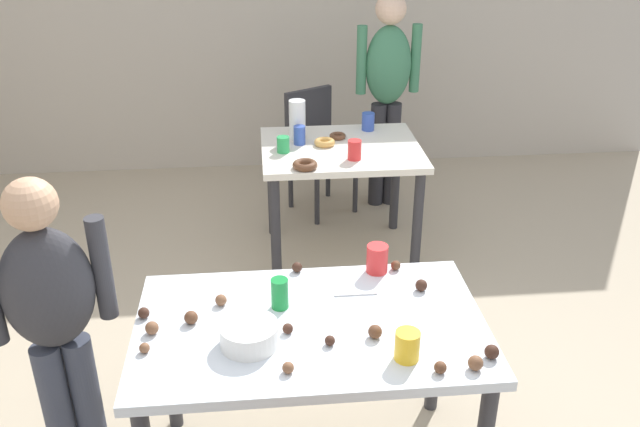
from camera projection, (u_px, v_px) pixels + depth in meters
wall_back at (280, 7)px, 5.30m from camera, size 6.40×0.10×2.60m
dining_table_near at (311, 344)px, 2.54m from camera, size 1.29×0.78×0.75m
dining_table_far at (341, 164)px, 4.18m from camera, size 0.96×0.79×0.75m
chair_far_table at (317, 143)px, 4.89m from camera, size 0.55×0.55×0.87m
person_girl_near at (54, 318)px, 2.46m from camera, size 0.45×0.29×1.34m
person_adult_far at (388, 84)px, 4.75m from camera, size 0.45×0.21×1.53m
mixing_bowl at (249, 335)px, 2.37m from camera, size 0.21×0.21×0.08m
soda_can at (280, 294)px, 2.57m from camera, size 0.07×0.07×0.12m
fork_near at (356, 294)px, 2.67m from camera, size 0.17×0.02×0.01m
cup_near_0 at (407, 346)px, 2.29m from camera, size 0.09×0.09×0.11m
cup_near_1 at (377, 259)px, 2.80m from camera, size 0.09×0.09×0.12m
cake_ball_0 at (396, 265)px, 2.83m from camera, size 0.04×0.04×0.04m
cake_ball_1 at (288, 329)px, 2.44m from camera, size 0.04×0.04×0.04m
cake_ball_2 at (440, 367)px, 2.24m from camera, size 0.04×0.04×0.04m
cake_ball_3 at (288, 368)px, 2.24m from camera, size 0.04×0.04×0.04m
cake_ball_4 at (375, 332)px, 2.41m from camera, size 0.05×0.05×0.05m
cake_ball_5 at (221, 300)px, 2.59m from camera, size 0.04×0.04×0.04m
cake_ball_6 at (492, 352)px, 2.31m from camera, size 0.05×0.05×0.05m
cake_ball_7 at (144, 348)px, 2.34m from camera, size 0.04×0.04×0.04m
cake_ball_8 at (152, 328)px, 2.43m from camera, size 0.05×0.05×0.05m
cake_ball_9 at (191, 318)px, 2.49m from camera, size 0.05×0.05×0.05m
cake_ball_10 at (421, 285)px, 2.69m from camera, size 0.05×0.05×0.05m
cake_ball_11 at (476, 363)px, 2.26m from camera, size 0.05×0.05×0.05m
cake_ball_12 at (144, 313)px, 2.52m from camera, size 0.04×0.04×0.04m
cake_ball_13 at (330, 341)px, 2.38m from camera, size 0.04×0.04×0.04m
cake_ball_14 at (297, 267)px, 2.81m from camera, size 0.04×0.04×0.04m
pitcher_far at (297, 120)px, 4.19m from camera, size 0.10×0.10×0.25m
cup_far_0 at (300, 135)px, 4.13m from camera, size 0.07×0.07×0.12m
cup_far_1 at (283, 145)px, 4.02m from camera, size 0.07×0.07×0.10m
cup_far_2 at (355, 150)px, 3.91m from camera, size 0.08×0.08×0.12m
cup_far_3 at (368, 122)px, 4.36m from camera, size 0.08×0.08×0.11m
donut_far_0 at (305, 165)px, 3.81m from camera, size 0.14×0.14×0.04m
donut_far_1 at (338, 136)px, 4.24m from camera, size 0.10×0.10×0.03m
donut_far_2 at (325, 142)px, 4.13m from camera, size 0.13×0.13×0.04m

